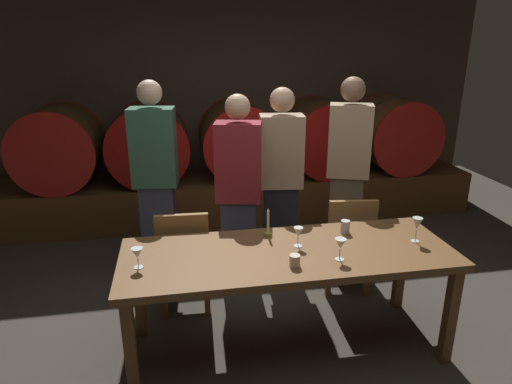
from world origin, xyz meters
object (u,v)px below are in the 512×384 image
guest_far_left (156,181)px  cup_left (295,261)px  wine_glass_center_left (298,233)px  wine_glass_center_right (340,244)px  dining_table (288,261)px  wine_barrel_far_left (59,147)px  guest_center_right (281,182)px  candle_center (268,228)px  wine_barrel_right (320,137)px  chair_right (348,239)px  cup_right (345,227)px  wine_glass_far_left (137,254)px  wine_barrel_left (149,143)px  wine_barrel_center (239,140)px  wine_barrel_far_right (393,134)px  chair_left (184,256)px  wine_glass_far_right (417,224)px  guest_far_right (347,173)px  guest_center_left (239,192)px

guest_far_left → cup_left: (0.88, -1.43, -0.13)m
wine_glass_center_left → guest_far_left: bearing=130.1°
guest_far_left → cup_left: guest_far_left is taller
wine_glass_center_right → dining_table: bearing=148.4°
wine_barrel_far_left → wine_glass_center_right: size_ratio=6.25×
guest_center_right → candle_center: (-0.30, -0.85, -0.07)m
wine_barrel_right → guest_center_right: (-0.86, -1.49, -0.08)m
chair_right → cup_right: bearing=71.1°
wine_glass_center_right → cup_right: bearing=64.4°
wine_glass_far_left → wine_glass_center_right: wine_glass_center_right is taller
wine_barrel_left → guest_far_left: bearing=-85.2°
cup_left → wine_barrel_center: bearing=88.9°
wine_barrel_far_right → cup_right: 2.85m
wine_barrel_left → chair_left: (0.32, -2.00, -0.48)m
wine_barrel_right → cup_right: size_ratio=9.56×
wine_glass_center_left → cup_left: bearing=-109.4°
wine_barrel_far_left → chair_left: wine_barrel_far_left is taller
dining_table → candle_center: size_ratio=10.18×
wine_barrel_far_right → wine_glass_far_right: (-1.12, -2.62, -0.08)m
wine_glass_far_left → dining_table: bearing=3.3°
guest_far_left → cup_right: guest_far_left is taller
guest_far_left → wine_barrel_center: bearing=-117.2°
wine_barrel_far_left → wine_barrel_far_right: (4.03, 0.00, 0.00)m
candle_center → wine_glass_center_left: candle_center is taller
chair_left → wine_glass_far_right: wine_glass_far_right is taller
chair_right → guest_center_right: (-0.49, 0.46, 0.40)m
dining_table → guest_far_right: 1.45m
wine_barrel_far_right → guest_center_right: (-1.82, -1.49, -0.08)m
wine_barrel_center → guest_center_right: guest_center_right is taller
guest_far_left → wine_glass_far_right: guest_far_left is taller
wine_barrel_far_right → wine_glass_far_right: bearing=-113.2°
candle_center → wine_glass_center_right: bearing=-49.7°
chair_left → wine_glass_center_left: (0.77, -0.55, 0.37)m
wine_glass_far_left → wine_glass_center_right: bearing=-5.6°
wine_barrel_center → chair_right: size_ratio=1.04×
wine_glass_center_left → cup_right: size_ratio=1.46×
guest_far_right → cup_right: bearing=88.3°
dining_table → guest_center_right: 1.15m
dining_table → cup_left: bearing=-93.7°
wine_glass_far_left → wine_glass_center_right: (1.27, -0.12, 0.01)m
wine_barrel_far_left → guest_far_left: guest_far_left is taller
wine_barrel_right → guest_far_right: bearing=-98.4°
guest_far_right → candle_center: bearing=63.3°
wine_barrel_far_left → cup_left: size_ratio=12.09×
wine_barrel_far_left → cup_left: wine_barrel_far_left is taller
dining_table → guest_center_right: size_ratio=1.29×
guest_center_left → cup_right: 1.01m
dining_table → candle_center: (-0.09, 0.27, 0.14)m
candle_center → wine_glass_center_right: 0.59m
chair_left → cup_right: size_ratio=9.21×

